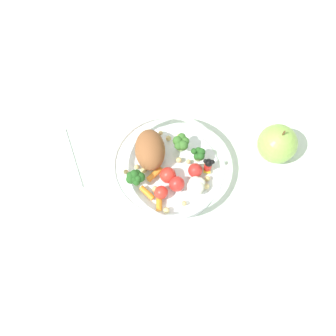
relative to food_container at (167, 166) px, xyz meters
name	(u,v)px	position (x,y,z in m)	size (l,w,h in m)	color
ground_plane	(159,169)	(-0.01, 0.01, -0.03)	(2.40, 2.40, 0.00)	silver
food_container	(167,166)	(0.00, 0.00, 0.00)	(0.21, 0.21, 0.07)	white
loose_apple	(277,144)	(0.21, -0.02, 0.01)	(0.08, 0.08, 0.09)	#8CB74C
folded_napkin	(49,165)	(-0.22, 0.08, -0.03)	(0.10, 0.13, 0.01)	white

